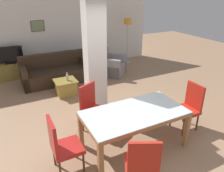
{
  "coord_description": "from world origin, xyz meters",
  "views": [
    {
      "loc": [
        -1.88,
        -2.78,
        2.77
      ],
      "look_at": [
        0.0,
        0.88,
        0.91
      ],
      "focal_mm": 35.0,
      "sensor_mm": 36.0,
      "label": 1
    }
  ],
  "objects_px": {
    "dining_chair_head_right": "(189,105)",
    "dining_chair_far_left": "(92,106)",
    "dining_chair_head_left": "(62,144)",
    "tv_stand": "(12,71)",
    "bottle": "(67,77)",
    "dining_table": "(134,119)",
    "armchair": "(110,66)",
    "floor_lamp": "(128,26)",
    "tv_screen": "(9,55)",
    "coffee_table": "(66,87)",
    "sofa": "(56,73)",
    "dining_chair_near_left": "(142,163)"
  },
  "relations": [
    {
      "from": "dining_chair_head_right",
      "to": "dining_chair_far_left",
      "type": "height_order",
      "value": "same"
    },
    {
      "from": "dining_chair_head_left",
      "to": "tv_stand",
      "type": "relative_size",
      "value": 0.89
    },
    {
      "from": "bottle",
      "to": "dining_table",
      "type": "bearing_deg",
      "value": -80.99
    },
    {
      "from": "armchair",
      "to": "floor_lamp",
      "type": "relative_size",
      "value": 0.69
    },
    {
      "from": "dining_chair_head_right",
      "to": "tv_screen",
      "type": "relative_size",
      "value": 1.22
    },
    {
      "from": "bottle",
      "to": "tv_screen",
      "type": "distance_m",
      "value": 2.4
    },
    {
      "from": "dining_table",
      "to": "dining_chair_head_right",
      "type": "bearing_deg",
      "value": 0.0
    },
    {
      "from": "dining_chair_far_left",
      "to": "coffee_table",
      "type": "relative_size",
      "value": 1.68
    },
    {
      "from": "tv_stand",
      "to": "dining_table",
      "type": "bearing_deg",
      "value": -70.11
    },
    {
      "from": "dining_chair_head_left",
      "to": "tv_screen",
      "type": "bearing_deg",
      "value": -175.43
    },
    {
      "from": "dining_chair_far_left",
      "to": "sofa",
      "type": "distance_m",
      "value": 2.93
    },
    {
      "from": "dining_table",
      "to": "dining_chair_head_right",
      "type": "xyz_separation_m",
      "value": [
        1.34,
        0.0,
        -0.08
      ]
    },
    {
      "from": "tv_stand",
      "to": "dining_chair_head_right",
      "type": "bearing_deg",
      "value": -57.15
    },
    {
      "from": "bottle",
      "to": "tv_screen",
      "type": "xyz_separation_m",
      "value": [
        -1.28,
        2.01,
        0.27
      ]
    },
    {
      "from": "sofa",
      "to": "tv_screen",
      "type": "height_order",
      "value": "tv_screen"
    },
    {
      "from": "sofa",
      "to": "tv_stand",
      "type": "relative_size",
      "value": 1.86
    },
    {
      "from": "dining_chair_near_left",
      "to": "dining_table",
      "type": "bearing_deg",
      "value": 90.0
    },
    {
      "from": "dining_chair_far_left",
      "to": "tv_stand",
      "type": "xyz_separation_m",
      "value": [
        -1.26,
        3.85,
        -0.28
      ]
    },
    {
      "from": "dining_chair_far_left",
      "to": "tv_screen",
      "type": "distance_m",
      "value": 4.06
    },
    {
      "from": "tv_screen",
      "to": "dining_chair_far_left",
      "type": "bearing_deg",
      "value": 114.94
    },
    {
      "from": "dining_chair_near_left",
      "to": "armchair",
      "type": "height_order",
      "value": "dining_chair_near_left"
    },
    {
      "from": "dining_chair_head_left",
      "to": "tv_stand",
      "type": "distance_m",
      "value": 4.76
    },
    {
      "from": "sofa",
      "to": "coffee_table",
      "type": "height_order",
      "value": "sofa"
    },
    {
      "from": "floor_lamp",
      "to": "armchair",
      "type": "bearing_deg",
      "value": -143.62
    },
    {
      "from": "bottle",
      "to": "floor_lamp",
      "type": "distance_m",
      "value": 3.55
    },
    {
      "from": "floor_lamp",
      "to": "dining_chair_far_left",
      "type": "bearing_deg",
      "value": -129.68
    },
    {
      "from": "sofa",
      "to": "dining_chair_near_left",
      "type": "bearing_deg",
      "value": 90.52
    },
    {
      "from": "coffee_table",
      "to": "tv_stand",
      "type": "bearing_deg",
      "value": 121.69
    },
    {
      "from": "dining_chair_far_left",
      "to": "floor_lamp",
      "type": "distance_m",
      "value": 4.75
    },
    {
      "from": "dining_chair_near_left",
      "to": "floor_lamp",
      "type": "height_order",
      "value": "floor_lamp"
    },
    {
      "from": "dining_chair_head_left",
      "to": "floor_lamp",
      "type": "bearing_deg",
      "value": 139.26
    },
    {
      "from": "tv_stand",
      "to": "tv_screen",
      "type": "xyz_separation_m",
      "value": [
        0.0,
        0.0,
        0.53
      ]
    },
    {
      "from": "dining_table",
      "to": "tv_stand",
      "type": "height_order",
      "value": "dining_table"
    },
    {
      "from": "dining_chair_near_left",
      "to": "bottle",
      "type": "bearing_deg",
      "value": 116.07
    },
    {
      "from": "dining_chair_near_left",
      "to": "tv_stand",
      "type": "height_order",
      "value": "dining_chair_near_left"
    },
    {
      "from": "dining_chair_head_right",
      "to": "armchair",
      "type": "xyz_separation_m",
      "value": [
        -0.02,
        3.6,
        -0.25
      ]
    },
    {
      "from": "bottle",
      "to": "tv_screen",
      "type": "bearing_deg",
      "value": 122.56
    },
    {
      "from": "dining_chair_near_left",
      "to": "coffee_table",
      "type": "distance_m",
      "value": 3.68
    },
    {
      "from": "armchair",
      "to": "dining_chair_head_left",
      "type": "bearing_deg",
      "value": 9.35
    },
    {
      "from": "dining_chair_far_left",
      "to": "bottle",
      "type": "bearing_deg",
      "value": -117.67
    },
    {
      "from": "dining_chair_near_left",
      "to": "tv_stand",
      "type": "distance_m",
      "value": 5.8
    },
    {
      "from": "coffee_table",
      "to": "bottle",
      "type": "xyz_separation_m",
      "value": [
        0.06,
        -0.02,
        0.3
      ]
    },
    {
      "from": "coffee_table",
      "to": "floor_lamp",
      "type": "relative_size",
      "value": 0.35
    },
    {
      "from": "dining_chair_head_right",
      "to": "tv_stand",
      "type": "relative_size",
      "value": 0.89
    },
    {
      "from": "dining_table",
      "to": "coffee_table",
      "type": "xyz_separation_m",
      "value": [
        -0.49,
        2.75,
        -0.4
      ]
    },
    {
      "from": "dining_chair_far_left",
      "to": "armchair",
      "type": "distance_m",
      "value": 3.25
    },
    {
      "from": "dining_chair_head_left",
      "to": "bottle",
      "type": "relative_size",
      "value": 4.25
    },
    {
      "from": "dining_chair_head_right",
      "to": "bottle",
      "type": "xyz_separation_m",
      "value": [
        -1.78,
        2.73,
        -0.02
      ]
    },
    {
      "from": "dining_chair_head_left",
      "to": "tv_screen",
      "type": "height_order",
      "value": "tv_screen"
    },
    {
      "from": "dining_chair_far_left",
      "to": "coffee_table",
      "type": "height_order",
      "value": "dining_chair_far_left"
    }
  ]
}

